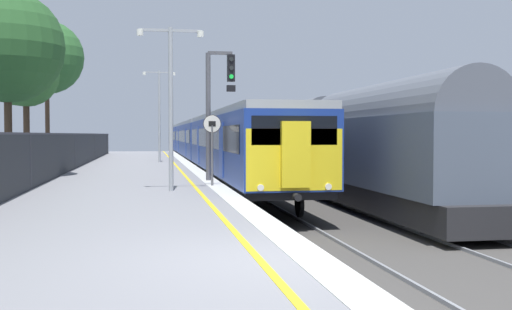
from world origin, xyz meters
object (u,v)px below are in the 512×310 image
at_px(speed_limit_sign, 212,140).
at_px(background_tree_back, 45,60).
at_px(background_tree_right, 23,76).
at_px(commuter_train_at_platform, 200,140).
at_px(background_tree_centre, 5,49).
at_px(platform_lamp_mid, 171,93).
at_px(platform_lamp_far, 159,108).
at_px(freight_train_adjacent_track, 272,139).
at_px(signal_gantry, 216,100).

relative_size(speed_limit_sign, background_tree_back, 0.26).
bearing_deg(background_tree_right, commuter_train_at_platform, 54.10).
relative_size(commuter_train_at_platform, background_tree_centre, 8.68).
relative_size(platform_lamp_mid, background_tree_centre, 0.67).
relative_size(platform_lamp_far, background_tree_back, 0.61).
height_order(freight_train_adjacent_track, background_tree_centre, background_tree_centre).
distance_m(commuter_train_at_platform, background_tree_back, 13.13).
xyz_separation_m(signal_gantry, platform_lamp_far, (-1.79, 15.67, 0.32)).
height_order(platform_lamp_mid, background_tree_back, background_tree_back).
distance_m(signal_gantry, background_tree_right, 14.18).
xyz_separation_m(platform_lamp_far, background_tree_right, (-7.06, -4.72, 1.40)).
height_order(commuter_train_at_platform, background_tree_centre, background_tree_centre).
xyz_separation_m(speed_limit_sign, platform_lamp_far, (-1.41, 18.05, 1.80)).
bearing_deg(signal_gantry, background_tree_centre, 161.15).
relative_size(signal_gantry, platform_lamp_mid, 0.97).
bearing_deg(platform_lamp_far, platform_lamp_mid, -90.00).
bearing_deg(background_tree_centre, background_tree_back, 93.92).
xyz_separation_m(platform_lamp_far, background_tree_centre, (-6.15, -12.95, 1.71)).
bearing_deg(background_tree_back, speed_limit_sign, -68.29).
bearing_deg(commuter_train_at_platform, background_tree_back, -151.61).
bearing_deg(background_tree_centre, freight_train_adjacent_track, 46.02).
height_order(commuter_train_at_platform, signal_gantry, signal_gantry).
bearing_deg(background_tree_right, freight_train_adjacent_track, 21.58).
bearing_deg(freight_train_adjacent_track, signal_gantry, -108.23).
bearing_deg(background_tree_back, freight_train_adjacent_track, -11.21).
bearing_deg(freight_train_adjacent_track, background_tree_right, -158.42).
relative_size(background_tree_right, background_tree_back, 0.72).
height_order(freight_train_adjacent_track, signal_gantry, signal_gantry).
bearing_deg(signal_gantry, speed_limit_sign, -99.08).
bearing_deg(commuter_train_at_platform, speed_limit_sign, -93.83).
bearing_deg(freight_train_adjacent_track, speed_limit_sign, -107.12).
bearing_deg(background_tree_centre, platform_lamp_far, 64.60).
bearing_deg(background_tree_right, background_tree_centre, -83.67).
bearing_deg(freight_train_adjacent_track, platform_lamp_far, -172.58).
distance_m(freight_train_adjacent_track, platform_lamp_far, 7.58).
bearing_deg(freight_train_adjacent_track, background_tree_centre, -133.98).
xyz_separation_m(platform_lamp_mid, background_tree_right, (-7.06, 14.98, 1.76)).
height_order(speed_limit_sign, background_tree_back, background_tree_back).
bearing_deg(signal_gantry, background_tree_back, 115.00).
bearing_deg(speed_limit_sign, background_tree_centre, 146.05).
xyz_separation_m(commuter_train_at_platform, freight_train_adjacent_track, (4.00, -8.59, 0.11)).
height_order(commuter_train_at_platform, platform_lamp_mid, platform_lamp_mid).
bearing_deg(freight_train_adjacent_track, commuter_train_at_platform, 114.98).
distance_m(speed_limit_sign, background_tree_back, 24.09).
height_order(signal_gantry, background_tree_right, background_tree_right).
height_order(speed_limit_sign, background_tree_right, background_tree_right).
xyz_separation_m(freight_train_adjacent_track, platform_lamp_mid, (-7.26, -20.65, 1.58)).
bearing_deg(commuter_train_at_platform, freight_train_adjacent_track, -65.02).
distance_m(speed_limit_sign, background_tree_right, 16.11).
height_order(platform_lamp_mid, background_tree_right, background_tree_right).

